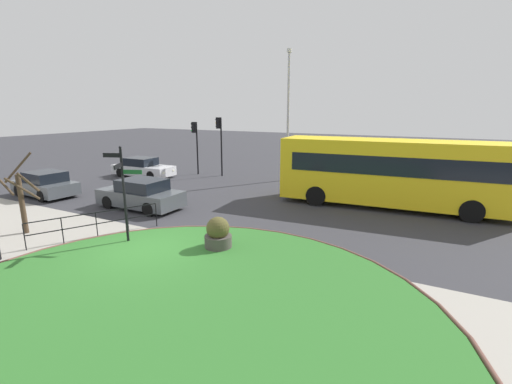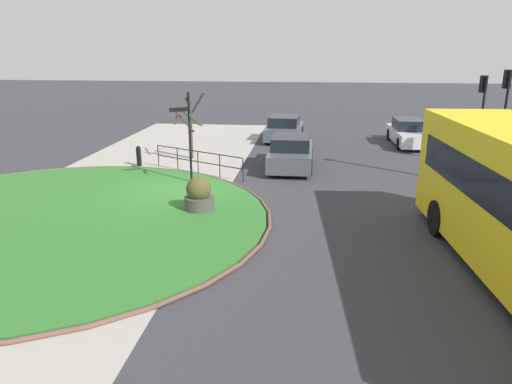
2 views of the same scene
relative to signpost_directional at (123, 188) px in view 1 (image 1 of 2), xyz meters
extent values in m
plane|color=#333338|center=(1.09, -0.17, -2.08)|extent=(120.00, 120.00, 0.00)
cube|color=#9E998E|center=(1.09, -2.30, -2.07)|extent=(32.00, 7.73, 0.02)
cylinder|color=#2D6B28|center=(4.51, -3.21, -2.03)|extent=(13.15, 13.15, 0.10)
torus|color=brown|center=(4.51, -3.21, -2.02)|extent=(13.46, 13.46, 0.11)
cylinder|color=black|center=(-0.03, 0.03, -0.36)|extent=(0.09, 0.09, 3.43)
sphere|color=black|center=(-0.03, 0.03, 1.40)|extent=(0.10, 0.10, 0.10)
cube|color=black|center=(-0.34, -0.10, 1.14)|extent=(0.56, 0.26, 0.15)
cube|color=black|center=(0.17, -0.31, 0.82)|extent=(0.38, 0.62, 0.15)
cube|color=#195128|center=(0.32, 0.17, 0.56)|extent=(0.63, 0.28, 0.15)
cube|color=black|center=(-1.55, -0.06, -1.10)|extent=(2.15, 4.10, 0.03)
cube|color=black|center=(-1.55, -0.06, -1.54)|extent=(2.15, 4.10, 0.03)
cylinder|color=black|center=(-0.48, 1.98, -1.59)|extent=(0.04, 0.04, 0.97)
cylinder|color=black|center=(-1.01, 0.96, -1.59)|extent=(0.04, 0.04, 0.97)
cylinder|color=black|center=(-1.55, -0.06, -1.59)|extent=(0.04, 0.04, 0.97)
cylinder|color=black|center=(-2.08, -1.08, -1.59)|extent=(0.04, 0.04, 0.97)
cylinder|color=black|center=(-2.61, -2.10, -1.59)|extent=(0.04, 0.04, 0.97)
cube|color=yellow|center=(7.68, 9.56, -0.28)|extent=(10.76, 3.19, 3.04)
cube|color=black|center=(7.60, 10.81, 0.15)|extent=(9.32, 0.65, 0.88)
cube|color=black|center=(7.76, 8.31, 0.15)|extent=(9.32, 0.65, 0.88)
cylinder|color=black|center=(10.99, 10.92, -1.58)|extent=(1.02, 0.37, 1.00)
cylinder|color=black|center=(11.15, 8.65, -1.58)|extent=(1.02, 0.37, 1.00)
cylinder|color=black|center=(4.21, 10.46, -1.58)|extent=(1.02, 0.37, 1.00)
cylinder|color=black|center=(4.37, 8.19, -1.58)|extent=(1.02, 0.37, 1.00)
cube|color=#474C51|center=(-3.13, 3.74, -1.54)|extent=(4.28, 1.85, 0.72)
cube|color=black|center=(-2.95, 3.74, -0.90)|extent=(2.14, 1.62, 0.55)
cube|color=#EAEACC|center=(-5.27, 3.19, -1.50)|extent=(0.02, 0.20, 0.12)
cube|color=#EAEACC|center=(-5.27, 4.29, -1.50)|extent=(0.02, 0.20, 0.12)
cylinder|color=black|center=(-4.45, 2.90, -1.76)|extent=(0.64, 0.22, 0.64)
cylinder|color=black|center=(-4.45, 4.58, -1.76)|extent=(0.64, 0.22, 0.64)
cylinder|color=black|center=(-1.80, 2.89, -1.76)|extent=(0.64, 0.22, 0.64)
cylinder|color=black|center=(-1.80, 4.57, -1.76)|extent=(0.64, 0.22, 0.64)
cube|color=silver|center=(-9.13, 9.94, -1.58)|extent=(4.62, 1.89, 0.65)
cube|color=black|center=(-9.31, 9.93, -0.98)|extent=(2.05, 1.60, 0.55)
cube|color=#EAEACC|center=(-6.85, 10.53, -1.55)|extent=(0.03, 0.20, 0.12)
cube|color=#EAEACC|center=(-6.82, 9.48, -1.55)|extent=(0.03, 0.20, 0.12)
cylinder|color=black|center=(-7.74, 10.78, -1.76)|extent=(0.65, 0.24, 0.64)
cylinder|color=black|center=(-7.69, 9.18, -1.76)|extent=(0.65, 0.24, 0.64)
cylinder|color=black|center=(-10.57, 10.69, -1.76)|extent=(0.65, 0.24, 0.64)
cylinder|color=black|center=(-10.52, 9.10, -1.76)|extent=(0.65, 0.24, 0.64)
cube|color=#474C51|center=(-9.71, 3.09, -1.57)|extent=(4.04, 2.12, 0.66)
cube|color=black|center=(-9.56, 3.08, -0.96)|extent=(2.05, 1.75, 0.55)
cube|color=#EAEACC|center=(-11.71, 2.68, -1.54)|extent=(0.03, 0.20, 0.12)
cube|color=#EAEACC|center=(-11.63, 3.78, -1.54)|extent=(0.03, 0.20, 0.12)
cylinder|color=black|center=(-10.98, 2.34, -1.76)|extent=(0.65, 0.27, 0.64)
cylinder|color=black|center=(-10.86, 4.01, -1.76)|extent=(0.65, 0.27, 0.64)
cylinder|color=black|center=(-8.56, 2.16, -1.76)|extent=(0.65, 0.27, 0.64)
cylinder|color=black|center=(-8.44, 3.83, -1.76)|extent=(0.65, 0.27, 0.64)
cylinder|color=black|center=(-6.27, 12.60, -0.15)|extent=(0.11, 0.11, 3.85)
cube|color=black|center=(-6.47, 12.55, 1.38)|extent=(0.32, 0.32, 0.78)
sphere|color=black|center=(-6.62, 12.51, 1.63)|extent=(0.16, 0.16, 0.16)
sphere|color=black|center=(-6.62, 12.51, 1.38)|extent=(0.16, 0.16, 0.16)
sphere|color=green|center=(-6.62, 12.51, 1.14)|extent=(0.16, 0.16, 0.16)
cylinder|color=black|center=(-4.31, 12.86, 0.02)|extent=(0.11, 0.11, 4.19)
cube|color=black|center=(-4.51, 12.84, 1.72)|extent=(0.28, 0.28, 0.78)
sphere|color=black|center=(-4.66, 12.83, 1.97)|extent=(0.16, 0.16, 0.16)
sphere|color=#F2A519|center=(-4.66, 12.83, 1.72)|extent=(0.16, 0.16, 0.16)
sphere|color=black|center=(-4.66, 12.83, 1.48)|extent=(0.16, 0.16, 0.16)
cylinder|color=#B7B7BC|center=(0.52, 13.57, 2.06)|extent=(0.16, 0.16, 8.28)
cylinder|color=silver|center=(0.52, 13.57, 6.32)|extent=(0.32, 0.32, 0.22)
cylinder|color=#47423D|center=(3.19, 1.07, -1.82)|extent=(0.94, 0.94, 0.51)
sphere|color=#4C4723|center=(3.19, 1.07, -1.31)|extent=(0.80, 0.80, 0.80)
cylinder|color=#423323|center=(-4.41, -1.06, -0.90)|extent=(0.19, 0.19, 2.36)
cylinder|color=#423323|center=(-4.02, -0.94, -0.01)|extent=(0.34, 0.87, 0.88)
cylinder|color=#423323|center=(-3.93, -1.21, -0.21)|extent=(0.40, 1.04, 1.01)
cylinder|color=#423323|center=(-4.02, -0.85, -0.10)|extent=(0.52, 0.87, 0.78)
cylinder|color=#423323|center=(-4.81, -0.78, 0.47)|extent=(0.66, 0.90, 1.15)
cylinder|color=#423323|center=(-4.39, -1.64, 0.07)|extent=(1.22, 0.13, 0.88)
camera|label=1|loc=(9.67, -8.49, 2.68)|focal=24.73mm
camera|label=2|loc=(17.52, 4.53, 2.99)|focal=33.64mm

